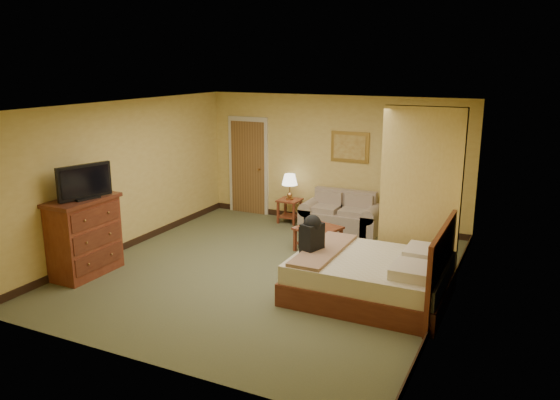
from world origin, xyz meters
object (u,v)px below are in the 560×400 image
Objects in this scene: coffee_table at (318,234)px; loveseat at (341,218)px; dresser at (85,236)px; bed at (374,277)px.

loveseat is at bearing 91.60° from coffee_table.
dresser reaches higher than bed.
bed reaches higher than coffee_table.
coffee_table is 2.09m from bed.
loveseat is at bearing 117.84° from bed.
bed is at bearing -62.16° from loveseat.
coffee_table is 0.39× the size of bed.
dresser is at bearing -166.01° from bed.
loveseat is 4.80m from dresser.
loveseat is 0.72× the size of bed.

